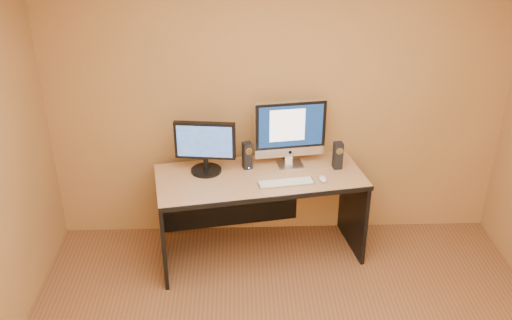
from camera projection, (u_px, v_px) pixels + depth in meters
name	position (u px, v px, depth m)	size (l,w,h in m)	color
walls	(303.00, 232.00, 3.12)	(4.00, 4.00, 2.60)	#9F7240
desk	(260.00, 216.00, 4.94)	(1.72, 0.75, 0.79)	tan
imac	(291.00, 134.00, 4.79)	(0.61, 0.23, 0.59)	silver
second_monitor	(205.00, 147.00, 4.72)	(0.52, 0.26, 0.45)	black
speaker_left	(247.00, 155.00, 4.82)	(0.07, 0.08, 0.24)	black
speaker_right	(338.00, 155.00, 4.82)	(0.07, 0.08, 0.24)	black
keyboard	(286.00, 183.00, 4.63)	(0.46, 0.12, 0.02)	#B0B0B4
mouse	(323.00, 179.00, 4.66)	(0.06, 0.11, 0.04)	silver
cable_a	(294.00, 160.00, 5.00)	(0.01, 0.01, 0.24)	black
cable_b	(284.00, 157.00, 5.04)	(0.01, 0.01, 0.19)	black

